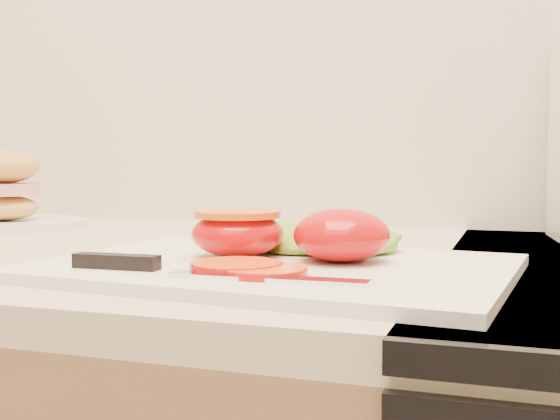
% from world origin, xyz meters
% --- Properties ---
extents(cutting_board, '(0.42, 0.32, 0.01)m').
position_xyz_m(cutting_board, '(0.04, 1.54, 0.94)').
color(cutting_board, white).
rests_on(cutting_board, counter).
extents(tomato_half_dome, '(0.09, 0.09, 0.05)m').
position_xyz_m(tomato_half_dome, '(0.09, 1.56, 0.96)').
color(tomato_half_dome, '#BB0D06').
rests_on(tomato_half_dome, cutting_board).
extents(tomato_half_cut, '(0.09, 0.09, 0.04)m').
position_xyz_m(tomato_half_cut, '(-0.00, 1.56, 0.96)').
color(tomato_half_cut, '#BB0D06').
rests_on(tomato_half_cut, cutting_board).
extents(tomato_slice_0, '(0.07, 0.07, 0.01)m').
position_xyz_m(tomato_slice_0, '(0.02, 1.48, 0.94)').
color(tomato_slice_0, orange).
rests_on(tomato_slice_0, cutting_board).
extents(tomato_slice_1, '(0.06, 0.06, 0.01)m').
position_xyz_m(tomato_slice_1, '(0.05, 1.47, 0.94)').
color(tomato_slice_1, orange).
rests_on(tomato_slice_1, cutting_board).
extents(lettuce_leaf_0, '(0.16, 0.13, 0.03)m').
position_xyz_m(lettuce_leaf_0, '(0.03, 1.62, 0.95)').
color(lettuce_leaf_0, '#7EB02E').
rests_on(lettuce_leaf_0, cutting_board).
extents(lettuce_leaf_1, '(0.14, 0.12, 0.03)m').
position_xyz_m(lettuce_leaf_1, '(0.08, 1.62, 0.95)').
color(lettuce_leaf_1, '#7EB02E').
rests_on(lettuce_leaf_1, cutting_board).
extents(knife, '(0.25, 0.03, 0.01)m').
position_xyz_m(knife, '(-0.02, 1.45, 0.94)').
color(knife, silver).
rests_on(knife, cutting_board).
extents(sandwich_plate, '(0.23, 0.23, 0.11)m').
position_xyz_m(sandwich_plate, '(-0.47, 1.80, 0.97)').
color(sandwich_plate, white).
rests_on(sandwich_plate, counter).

